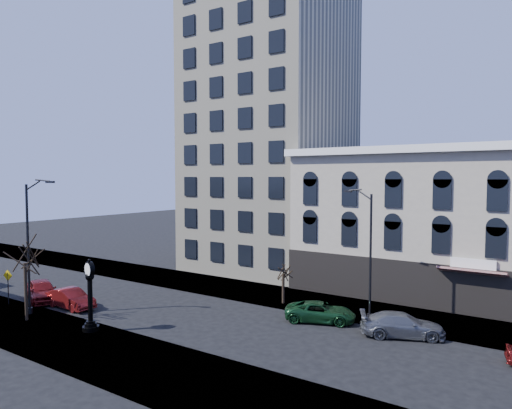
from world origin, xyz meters
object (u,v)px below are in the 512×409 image
Objects in this scene: street_lamp_near at (36,211)px; car_near_b at (71,298)px; car_near_a at (42,290)px; warning_sign at (8,281)px; street_clock at (90,298)px.

street_lamp_near is 7.34m from car_near_b.
warning_sign is at bearing -176.99° from car_near_a.
street_clock is at bearing -112.49° from car_near_b.
street_clock is 0.93× the size of car_near_a.
warning_sign is 2.66m from car_near_a.
car_near_b is (3.79, 0.07, -0.12)m from car_near_a.
car_near_a is (0.80, 2.26, -1.14)m from warning_sign.
car_near_a is at bearing 178.74° from street_clock.
car_near_b is at bearing -66.42° from car_near_a.
warning_sign reaches higher than car_near_b.
warning_sign is 0.61× the size of car_near_b.
street_clock is 6.70m from car_near_b.
car_near_a is 1.12× the size of car_near_b.
street_lamp_near is at bearing -167.92° from street_clock.
street_clock reaches higher than car_near_a.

